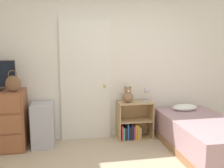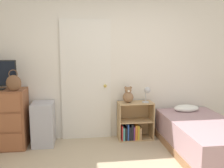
# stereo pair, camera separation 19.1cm
# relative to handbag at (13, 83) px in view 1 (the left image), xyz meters

# --- Properties ---
(wall_back) EXTENTS (10.00, 0.06, 2.55)m
(wall_back) POSITION_rel_handbag_xyz_m (1.57, 0.45, 0.18)
(wall_back) COLOR silver
(wall_back) RESTS_ON ground_plane
(door_closed) EXTENTS (0.87, 0.09, 2.10)m
(door_closed) POSITION_rel_handbag_xyz_m (1.12, 0.40, -0.04)
(door_closed) COLOR silver
(door_closed) RESTS_ON ground_plane
(handbag) EXTENTS (0.23, 0.10, 0.33)m
(handbag) POSITION_rel_handbag_xyz_m (0.00, 0.00, 0.00)
(handbag) COLOR brown
(handbag) RESTS_ON dresser
(storage_bin) EXTENTS (0.35, 0.43, 0.72)m
(storage_bin) POSITION_rel_handbag_xyz_m (0.39, 0.19, -0.73)
(storage_bin) COLOR #ADADB7
(storage_bin) RESTS_ON ground_plane
(bookshelf) EXTENTS (0.61, 0.32, 0.67)m
(bookshelf) POSITION_rel_handbag_xyz_m (1.94, 0.24, -0.84)
(bookshelf) COLOR tan
(bookshelf) RESTS_ON ground_plane
(teddy_bear) EXTENTS (0.19, 0.19, 0.29)m
(teddy_bear) POSITION_rel_handbag_xyz_m (1.84, 0.24, -0.30)
(teddy_bear) COLOR #8C6647
(teddy_bear) RESTS_ON bookshelf
(desk_lamp) EXTENTS (0.14, 0.13, 0.28)m
(desk_lamp) POSITION_rel_handbag_xyz_m (2.17, 0.20, -0.23)
(desk_lamp) COLOR #B2B2B7
(desk_lamp) RESTS_ON bookshelf
(bed) EXTENTS (1.00, 1.82, 0.61)m
(bed) POSITION_rel_handbag_xyz_m (2.88, -0.49, -0.84)
(bed) COLOR #996B47
(bed) RESTS_ON ground_plane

